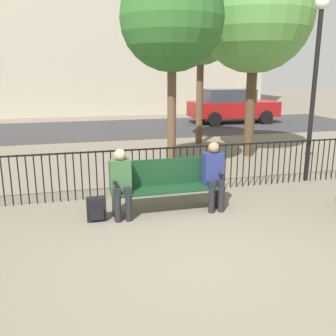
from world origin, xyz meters
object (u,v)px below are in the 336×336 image
(lamp_post, at_px, (316,64))
(tree_2, at_px, (255,15))
(seated_person_0, at_px, (121,180))
(seated_person_1, at_px, (214,173))
(park_bench, at_px, (167,183))
(tree_0, at_px, (172,19))
(tree_1, at_px, (201,29))
(parked_car_0, at_px, (232,105))
(backpack, at_px, (96,209))

(lamp_post, bearing_deg, tree_2, 91.71)
(seated_person_0, relative_size, seated_person_1, 0.97)
(seated_person_0, xyz_separation_m, seated_person_1, (1.64, 0.00, 0.02))
(park_bench, height_order, seated_person_0, seated_person_0)
(tree_0, relative_size, tree_1, 0.97)
(lamp_post, height_order, parked_car_0, lamp_post)
(tree_1, xyz_separation_m, parked_car_0, (3.35, 4.80, -2.87))
(backpack, bearing_deg, seated_person_0, 3.71)
(seated_person_0, height_order, backpack, seated_person_0)
(park_bench, xyz_separation_m, parked_car_0, (6.05, 10.72, 0.34))
(tree_0, distance_m, lamp_post, 3.28)
(tree_0, height_order, tree_2, tree_2)
(lamp_post, bearing_deg, park_bench, -163.42)
(backpack, xyz_separation_m, tree_2, (4.72, 3.94, 3.70))
(seated_person_0, relative_size, tree_0, 0.25)
(parked_car_0, bearing_deg, tree_1, -124.96)
(park_bench, relative_size, parked_car_0, 0.47)
(tree_0, relative_size, tree_2, 0.86)
(tree_0, xyz_separation_m, parked_car_0, (5.27, 8.23, -2.69))
(seated_person_0, distance_m, parked_car_0, 12.84)
(tree_0, xyz_separation_m, tree_1, (1.92, 3.43, 0.18))
(seated_person_1, bearing_deg, tree_0, 90.96)
(tree_2, bearing_deg, seated_person_0, -137.65)
(seated_person_1, relative_size, lamp_post, 0.31)
(seated_person_1, bearing_deg, tree_2, 55.83)
(tree_2, bearing_deg, tree_1, 110.09)
(seated_person_1, relative_size, tree_2, 0.22)
(seated_person_1, xyz_separation_m, parked_car_0, (5.23, 10.85, 0.17))
(seated_person_1, distance_m, parked_car_0, 12.04)
(seated_person_0, relative_size, tree_2, 0.22)
(seated_person_1, height_order, tree_0, tree_0)
(lamp_post, xyz_separation_m, parked_car_0, (2.49, 9.66, -1.72))
(tree_0, distance_m, tree_2, 3.02)
(lamp_post, bearing_deg, parked_car_0, 75.54)
(park_bench, relative_size, seated_person_0, 1.67)
(backpack, xyz_separation_m, tree_0, (2.02, 2.65, 3.34))
(tree_0, distance_m, tree_1, 3.94)
(tree_0, bearing_deg, backpack, -127.36)
(backpack, distance_m, parked_car_0, 13.11)
(parked_car_0, bearing_deg, park_bench, -119.44)
(tree_0, relative_size, lamp_post, 1.21)
(backpack, bearing_deg, parked_car_0, 56.15)
(backpack, distance_m, tree_0, 4.72)
(park_bench, xyz_separation_m, lamp_post, (3.56, 1.06, 2.06))
(tree_0, height_order, lamp_post, tree_0)
(seated_person_1, xyz_separation_m, lamp_post, (2.74, 1.19, 1.88))
(tree_0, bearing_deg, parked_car_0, 57.35)
(seated_person_1, bearing_deg, lamp_post, 23.48)
(seated_person_1, bearing_deg, seated_person_0, -179.93)
(tree_1, distance_m, parked_car_0, 6.52)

